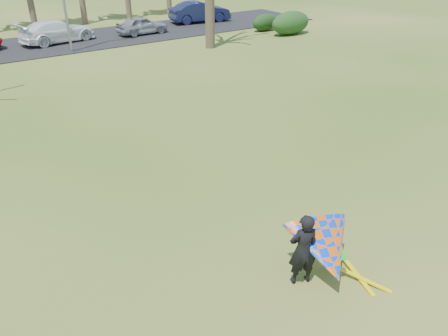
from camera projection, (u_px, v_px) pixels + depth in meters
ground at (269, 236)px, 11.16m from camera, size 100.00×100.00×0.00m
parking_strip at (28, 47)px, 29.17m from camera, size 46.00×7.00×0.06m
hedge_near at (291, 23)px, 32.40m from camera, size 3.39×1.54×1.70m
hedge_far at (265, 22)px, 33.72m from camera, size 2.28×1.07×1.27m
car_3 at (57, 31)px, 29.96m from camera, size 5.41×2.95×1.49m
car_4 at (142, 25)px, 32.40m from camera, size 3.81×1.62×1.29m
car_5 at (200, 12)px, 36.56m from camera, size 5.26×2.49×1.67m
kite_flyer at (323, 249)px, 9.38m from camera, size 2.13×2.39×2.02m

